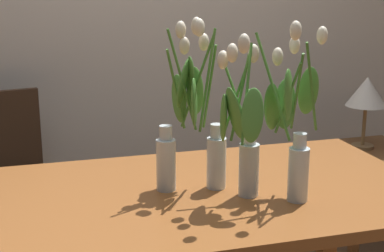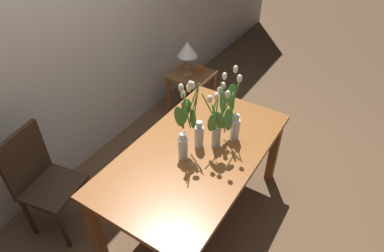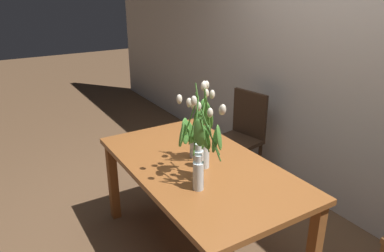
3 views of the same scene
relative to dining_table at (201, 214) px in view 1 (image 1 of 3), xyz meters
The scene contains 8 objects.
dining_table is the anchor object (origin of this frame).
tulip_vase_0 0.33m from the dining_table, 18.54° to the left, with size 0.29×0.22×0.59m.
tulip_vase_1 0.30m from the dining_table, 150.95° to the left, with size 0.16×0.15×0.59m.
tulip_vase_2 0.36m from the dining_table, 44.19° to the right, with size 0.26×0.19×0.59m.
tulip_vase_3 0.43m from the dining_table, 26.15° to the right, with size 0.24×0.19×0.56m.
dining_chair 1.19m from the dining_table, 126.02° to the left, with size 0.47×0.47×0.93m.
side_table 1.50m from the dining_table, 33.56° to the left, with size 0.44×0.44×0.55m.
table_lamp 1.47m from the dining_table, 35.14° to the left, with size 0.22×0.22×0.40m.
Camera 1 is at (-0.53, -1.74, 1.44)m, focal length 52.07 mm.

